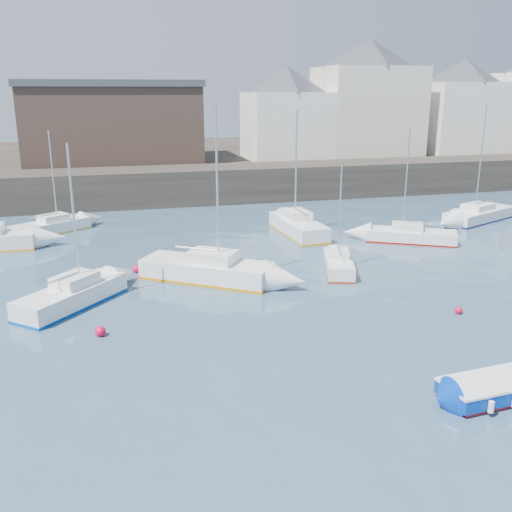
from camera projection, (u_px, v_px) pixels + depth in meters
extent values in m
plane|color=#2D4760|center=(353.00, 405.00, 18.01)|extent=(220.00, 220.00, 0.00)
cube|color=#28231E|center=(189.00, 185.00, 50.05)|extent=(90.00, 5.00, 3.00)
cube|color=#28231E|center=(166.00, 162.00, 66.78)|extent=(90.00, 32.00, 2.80)
cube|color=beige|center=(367.00, 112.00, 59.84)|extent=(10.00, 8.00, 9.00)
pyramid|color=#3A3D44|center=(370.00, 52.00, 58.17)|extent=(13.36, 13.36, 2.80)
cube|color=white|center=(461.00, 118.00, 62.29)|extent=(9.00, 7.00, 7.50)
pyramid|color=#3A3D44|center=(465.00, 70.00, 60.89)|extent=(11.88, 11.88, 2.45)
cube|color=white|center=(286.00, 126.00, 57.51)|extent=(8.00, 7.00, 6.50)
pyramid|color=#3A3D44|center=(287.00, 79.00, 56.25)|extent=(11.14, 11.14, 2.45)
cube|color=#3D2D26|center=(113.00, 125.00, 54.65)|extent=(16.00, 10.00, 7.00)
cube|color=#3A3D44|center=(110.00, 83.00, 53.58)|extent=(16.40, 10.40, 0.60)
cube|color=maroon|center=(494.00, 396.00, 18.36)|extent=(3.35, 1.60, 0.16)
cube|color=#0131A5|center=(495.00, 388.00, 18.28)|extent=(3.65, 1.80, 0.44)
cube|color=white|center=(496.00, 380.00, 18.20)|extent=(3.72, 1.84, 0.08)
cube|color=white|center=(495.00, 386.00, 18.26)|extent=(2.91, 1.29, 0.40)
cube|color=tan|center=(496.00, 383.00, 18.23)|extent=(0.34, 1.08, 0.06)
cylinder|color=white|center=(454.00, 381.00, 18.77)|extent=(0.18, 0.18, 0.35)
cylinder|color=white|center=(491.00, 407.00, 17.22)|extent=(0.18, 0.18, 0.35)
cylinder|color=white|center=(477.00, 376.00, 19.06)|extent=(0.18, 0.18, 0.35)
cylinder|color=white|center=(499.00, 372.00, 19.35)|extent=(0.18, 0.18, 0.35)
cube|color=white|center=(72.00, 296.00, 26.11)|extent=(5.08, 5.35, 0.92)
cube|color=#0641AD|center=(73.00, 304.00, 26.22)|extent=(5.13, 5.41, 0.12)
cube|color=white|center=(75.00, 280.00, 26.14)|extent=(2.31, 2.35, 0.51)
cylinder|color=silver|center=(74.00, 216.00, 25.55)|extent=(0.10, 0.10, 6.44)
cube|color=white|center=(207.00, 271.00, 29.63)|extent=(6.86, 5.73, 1.03)
cube|color=#C98104|center=(207.00, 279.00, 29.75)|extent=(6.93, 5.79, 0.14)
cube|color=white|center=(212.00, 257.00, 29.29)|extent=(2.91, 2.72, 0.57)
cylinder|color=silver|center=(217.00, 186.00, 28.15)|extent=(0.11, 0.11, 7.87)
cube|color=white|center=(338.00, 264.00, 31.14)|extent=(2.62, 4.51, 0.77)
cube|color=maroon|center=(338.00, 270.00, 31.23)|extent=(2.64, 4.56, 0.10)
cube|color=white|center=(339.00, 253.00, 31.17)|extent=(1.44, 1.75, 0.43)
cylinder|color=silver|center=(340.00, 211.00, 30.74)|extent=(0.09, 0.09, 4.94)
cube|color=white|center=(411.00, 236.00, 37.12)|extent=(5.79, 4.33, 0.78)
cube|color=#8A0800|center=(411.00, 241.00, 37.21)|extent=(5.85, 4.37, 0.10)
cube|color=white|center=(407.00, 227.00, 37.02)|extent=(2.38, 2.14, 0.43)
cylinder|color=silver|center=(406.00, 180.00, 36.23)|extent=(0.09, 0.09, 6.48)
cube|color=white|center=(298.00, 227.00, 39.01)|extent=(2.36, 6.38, 1.03)
cube|color=#C88E1A|center=(298.00, 233.00, 39.14)|extent=(2.38, 6.45, 0.14)
cube|color=white|center=(297.00, 215.00, 39.07)|extent=(1.63, 2.28, 0.57)
cylinder|color=silver|center=(296.00, 165.00, 38.42)|extent=(0.11, 0.11, 7.22)
cube|color=white|center=(479.00, 215.00, 43.12)|extent=(6.92, 4.63, 0.85)
cube|color=#0E133F|center=(479.00, 220.00, 43.23)|extent=(6.99, 4.67, 0.11)
cube|color=white|center=(478.00, 207.00, 42.74)|extent=(2.77, 2.39, 0.47)
cylinder|color=silver|center=(481.00, 159.00, 41.53)|extent=(0.09, 0.09, 7.62)
cube|color=white|center=(51.00, 227.00, 39.47)|extent=(5.39, 4.41, 0.80)
cube|color=yellow|center=(51.00, 232.00, 39.56)|extent=(5.44, 4.45, 0.11)
cube|color=white|center=(53.00, 218.00, 39.48)|extent=(2.27, 2.11, 0.45)
cylinder|color=silver|center=(53.00, 176.00, 38.87)|extent=(0.09, 0.09, 6.14)
sphere|color=red|center=(101.00, 336.00, 23.03)|extent=(0.44, 0.44, 0.44)
sphere|color=red|center=(458.00, 314.00, 25.31)|extent=(0.34, 0.34, 0.34)
sphere|color=red|center=(137.00, 272.00, 31.01)|extent=(0.44, 0.44, 0.44)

